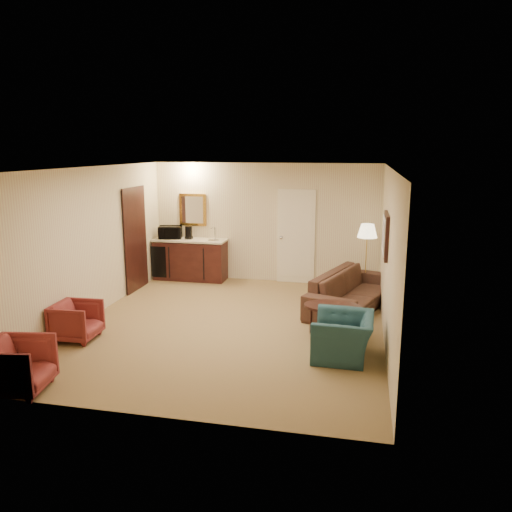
{
  "coord_description": "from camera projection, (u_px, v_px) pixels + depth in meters",
  "views": [
    {
      "loc": [
        2.08,
        -7.67,
        2.9
      ],
      "look_at": [
        0.34,
        0.5,
        1.1
      ],
      "focal_mm": 35.0,
      "sensor_mm": 36.0,
      "label": 1
    }
  ],
  "objects": [
    {
      "name": "rose_chair_far",
      "position": [
        18.0,
        364.0,
        6.0
      ],
      "size": [
        0.77,
        0.8,
        0.73
      ],
      "primitive_type": "imported",
      "rotation": [
        0.0,
        0.0,
        1.73
      ],
      "color": "maroon",
      "rests_on": "ground"
    },
    {
      "name": "room_walls",
      "position": [
        235.0,
        217.0,
        8.76
      ],
      "size": [
        5.02,
        6.01,
        2.61
      ],
      "color": "beige",
      "rests_on": "ground"
    },
    {
      "name": "waste_bin",
      "position": [
        218.0,
        274.0,
        11.07
      ],
      "size": [
        0.28,
        0.28,
        0.34
      ],
      "primitive_type": "cylinder",
      "rotation": [
        0.0,
        0.0,
        0.04
      ],
      "color": "black",
      "rests_on": "ground"
    },
    {
      "name": "coffee_maker",
      "position": [
        189.0,
        233.0,
        11.12
      ],
      "size": [
        0.16,
        0.16,
        0.28
      ],
      "primitive_type": "cylinder",
      "rotation": [
        0.0,
        0.0,
        0.08
      ],
      "color": "black",
      "rests_on": "wetbar_cabinet"
    },
    {
      "name": "floor_lamp",
      "position": [
        366.0,
        260.0,
        9.89
      ],
      "size": [
        0.48,
        0.48,
        1.46
      ],
      "primitive_type": "cube",
      "rotation": [
        0.0,
        0.0,
        -0.28
      ],
      "color": "gold",
      "rests_on": "ground"
    },
    {
      "name": "ground",
      "position": [
        230.0,
        325.0,
        8.37
      ],
      "size": [
        6.0,
        6.0,
        0.0
      ],
      "primitive_type": "plane",
      "color": "olive",
      "rests_on": "ground"
    },
    {
      "name": "microwave",
      "position": [
        170.0,
        231.0,
        11.17
      ],
      "size": [
        0.55,
        0.39,
        0.34
      ],
      "primitive_type": "imported",
      "rotation": [
        0.0,
        0.0,
        0.23
      ],
      "color": "black",
      "rests_on": "wetbar_cabinet"
    },
    {
      "name": "wetbar_cabinet",
      "position": [
        190.0,
        259.0,
        11.21
      ],
      "size": [
        1.64,
        0.58,
        0.92
      ],
      "primitive_type": "cube",
      "color": "#3C1813",
      "rests_on": "ground"
    },
    {
      "name": "rose_chair_near",
      "position": [
        76.0,
        319.0,
        7.67
      ],
      "size": [
        0.63,
        0.67,
        0.66
      ],
      "primitive_type": "imported",
      "rotation": [
        0.0,
        0.0,
        1.62
      ],
      "color": "maroon",
      "rests_on": "ground"
    },
    {
      "name": "teal_armchair",
      "position": [
        343.0,
        329.0,
        7.01
      ],
      "size": [
        0.64,
        0.96,
        0.82
      ],
      "primitive_type": "imported",
      "rotation": [
        0.0,
        0.0,
        -1.6
      ],
      "color": "#214C54",
      "rests_on": "ground"
    },
    {
      "name": "coffee_table",
      "position": [
        332.0,
        321.0,
        7.82
      ],
      "size": [
        1.05,
        0.89,
        0.51
      ],
      "primitive_type": "cube",
      "rotation": [
        0.0,
        0.0,
        0.38
      ],
      "color": "black",
      "rests_on": "ground"
    },
    {
      "name": "sofa",
      "position": [
        351.0,
        285.0,
        9.11
      ],
      "size": [
        1.42,
        2.45,
        0.92
      ],
      "primitive_type": "imported",
      "rotation": [
        0.0,
        0.0,
        1.24
      ],
      "color": "black",
      "rests_on": "ground"
    }
  ]
}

